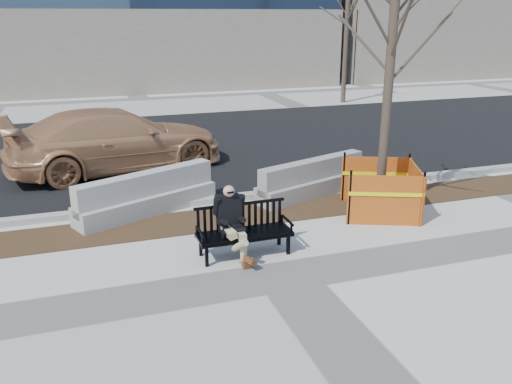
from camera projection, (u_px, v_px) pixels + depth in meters
ground at (285, 276)px, 8.04m from camera, size 120.00×120.00×0.00m
mulch_strip at (237, 216)px, 10.38m from camera, size 40.00×1.20×0.02m
asphalt_street at (178, 146)px, 15.95m from camera, size 60.00×10.40×0.01m
curb at (224, 199)px, 11.21m from camera, size 60.00×0.25×0.12m
bench at (245, 255)px, 8.74m from camera, size 1.59×0.58×0.84m
seated_man at (231, 256)px, 8.71m from camera, size 0.51×0.85×1.18m
tree_fence at (378, 213)px, 10.59m from camera, size 2.78×2.78×5.31m
sedan at (119, 170)px, 13.52m from camera, size 5.69×3.24×1.56m
jersey_barrier_left at (148, 213)px, 10.58m from camera, size 2.95×1.74×0.85m
jersey_barrier_right at (312, 195)px, 11.63m from camera, size 2.84×1.46×0.81m
far_tree_right at (343, 102)px, 23.85m from camera, size 2.89×2.89×6.20m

